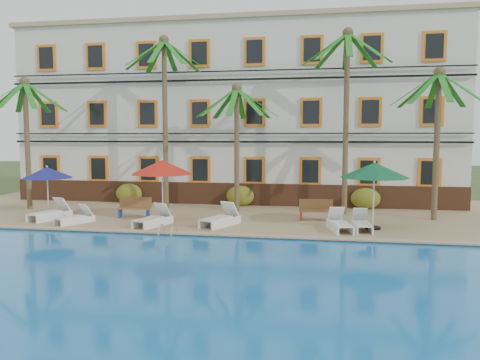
% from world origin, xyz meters
% --- Properties ---
extents(ground, '(100.00, 100.00, 0.00)m').
position_xyz_m(ground, '(0.00, 0.00, 0.00)').
color(ground, '#384C23').
rests_on(ground, ground).
extents(pool_deck, '(30.00, 12.00, 0.25)m').
position_xyz_m(pool_deck, '(0.00, 5.00, 0.12)').
color(pool_deck, tan).
rests_on(pool_deck, ground).
extents(swimming_pool, '(26.00, 12.00, 0.20)m').
position_xyz_m(swimming_pool, '(0.00, -7.00, 0.10)').
color(swimming_pool, blue).
rests_on(swimming_pool, ground).
extents(pool_coping, '(30.00, 0.35, 0.06)m').
position_xyz_m(pool_coping, '(0.00, -0.90, 0.28)').
color(pool_coping, tan).
rests_on(pool_coping, pool_deck).
extents(hotel_building, '(25.40, 6.44, 10.22)m').
position_xyz_m(hotel_building, '(0.00, 9.98, 5.37)').
color(hotel_building, silver).
rests_on(hotel_building, pool_deck).
extents(palm_a, '(4.12, 4.12, 6.74)m').
position_xyz_m(palm_a, '(-9.81, 3.80, 4.63)').
color(palm_a, brown).
rests_on(palm_a, pool_deck).
extents(palm_b, '(4.12, 4.12, 8.85)m').
position_xyz_m(palm_b, '(-2.88, 5.16, 5.85)').
color(palm_b, brown).
rests_on(palm_b, pool_deck).
extents(palm_c, '(4.12, 4.12, 6.37)m').
position_xyz_m(palm_c, '(0.91, 4.92, 4.41)').
color(palm_c, brown).
rests_on(palm_c, pool_deck).
extents(palm_d, '(4.12, 4.12, 8.82)m').
position_xyz_m(palm_d, '(6.19, 4.86, 5.84)').
color(palm_d, brown).
rests_on(palm_d, pool_deck).
extents(palm_e, '(4.12, 4.12, 6.79)m').
position_xyz_m(palm_e, '(10.09, 3.96, 4.66)').
color(palm_e, brown).
rests_on(palm_e, pool_deck).
extents(shrub_left, '(1.50, 0.90, 1.10)m').
position_xyz_m(shrub_left, '(-5.55, 6.60, 0.80)').
color(shrub_left, '#255016').
rests_on(shrub_left, pool_deck).
extents(shrub_mid, '(1.50, 0.90, 1.10)m').
position_xyz_m(shrub_mid, '(0.78, 6.60, 0.80)').
color(shrub_mid, '#255016').
rests_on(shrub_mid, pool_deck).
extents(shrub_right, '(1.50, 0.90, 1.10)m').
position_xyz_m(shrub_right, '(7.34, 6.60, 0.80)').
color(shrub_right, '#255016').
rests_on(shrub_right, pool_deck).
extents(umbrella_blue, '(2.38, 2.38, 2.38)m').
position_xyz_m(umbrella_blue, '(-7.67, 2.06, 2.28)').
color(umbrella_blue, black).
rests_on(umbrella_blue, pool_deck).
extents(umbrella_red, '(2.80, 2.80, 2.80)m').
position_xyz_m(umbrella_red, '(-1.77, 1.41, 2.64)').
color(umbrella_red, black).
rests_on(umbrella_red, pool_deck).
extents(umbrella_green, '(2.78, 2.78, 2.78)m').
position_xyz_m(umbrella_green, '(7.16, 1.33, 2.62)').
color(umbrella_green, black).
rests_on(umbrella_green, pool_deck).
extents(lounger_a, '(1.28, 2.13, 0.95)m').
position_xyz_m(lounger_a, '(-6.98, 1.13, 0.56)').
color(lounger_a, white).
rests_on(lounger_a, pool_deck).
extents(lounger_b, '(1.31, 1.76, 0.79)m').
position_xyz_m(lounger_b, '(-5.38, 0.43, 0.51)').
color(lounger_b, white).
rests_on(lounger_b, pool_deck).
extents(lounger_c, '(1.28, 2.05, 0.91)m').
position_xyz_m(lounger_c, '(-1.86, 0.48, 0.55)').
color(lounger_c, white).
rests_on(lounger_c, pool_deck).
extents(lounger_d, '(1.51, 2.17, 0.97)m').
position_xyz_m(lounger_d, '(0.92, 0.97, 0.56)').
color(lounger_d, white).
rests_on(lounger_d, pool_deck).
extents(lounger_e, '(1.06, 1.98, 0.89)m').
position_xyz_m(lounger_e, '(5.81, 0.75, 0.54)').
color(lounger_e, white).
rests_on(lounger_e, pool_deck).
extents(lounger_f, '(0.75, 1.82, 0.84)m').
position_xyz_m(lounger_f, '(6.68, 1.01, 0.52)').
color(lounger_f, white).
rests_on(lounger_f, pool_deck).
extents(bench_left, '(1.55, 0.69, 0.93)m').
position_xyz_m(bench_left, '(-3.46, 2.31, 0.72)').
color(bench_left, olive).
rests_on(bench_left, pool_deck).
extents(bench_right, '(1.54, 0.60, 0.93)m').
position_xyz_m(bench_right, '(4.84, 2.96, 0.72)').
color(bench_right, olive).
rests_on(bench_right, pool_deck).
extents(pool_ladder, '(0.54, 0.74, 0.74)m').
position_xyz_m(pool_ladder, '(-0.74, -1.00, 0.25)').
color(pool_ladder, silver).
rests_on(pool_ladder, ground).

